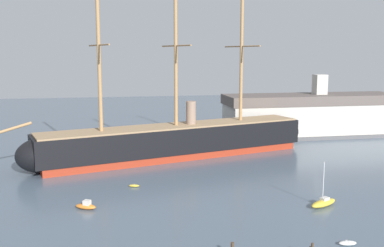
{
  "coord_description": "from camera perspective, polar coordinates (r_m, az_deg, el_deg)",
  "views": [
    {
      "loc": [
        -16.7,
        -36.93,
        22.46
      ],
      "look_at": [
        -2.33,
        38.17,
        10.45
      ],
      "focal_mm": 41.58,
      "sensor_mm": 36.0,
      "label": 1
    }
  ],
  "objects": [
    {
      "name": "tall_ship",
      "position": [
        96.98,
        -2.03,
        -2.18
      ],
      "size": [
        70.54,
        25.92,
        34.74
      ],
      "color": "maroon",
      "rests_on": "ground"
    },
    {
      "name": "dinghy_alongside_bow",
      "position": [
        77.13,
        -7.43,
        -7.92
      ],
      "size": [
        1.93,
        1.23,
        0.42
      ],
      "color": "gold",
      "rests_on": "ground"
    },
    {
      "name": "dockside_warehouse_right",
      "position": [
        127.66,
        15.13,
        1.07
      ],
      "size": [
        52.76,
        15.55,
        16.85
      ],
      "color": "#565659",
      "rests_on": "ground"
    },
    {
      "name": "dinghy_far_left",
      "position": [
        96.46,
        -15.89,
        -4.71
      ],
      "size": [
        2.5,
        1.14,
        0.59
      ],
      "color": "gold",
      "rests_on": "ground"
    },
    {
      "name": "dinghy_foreground_right",
      "position": [
        57.6,
        19.33,
        -14.27
      ],
      "size": [
        2.24,
        1.16,
        0.51
      ],
      "color": "silver",
      "rests_on": "ground"
    },
    {
      "name": "motorboat_mid_left",
      "position": [
        67.84,
        -13.45,
        -10.24
      ],
      "size": [
        3.46,
        2.67,
        1.35
      ],
      "color": "orange",
      "rests_on": "ground"
    },
    {
      "name": "sailboat_distant_centre",
      "position": [
        105.44,
        -0.86,
        -3.16
      ],
      "size": [
        2.17,
        3.65,
        4.56
      ],
      "color": "#1E284C",
      "rests_on": "ground"
    },
    {
      "name": "sailboat_mid_right",
      "position": [
        69.9,
        16.52,
        -9.7
      ],
      "size": [
        5.38,
        3.73,
        6.81
      ],
      "color": "gold",
      "rests_on": "ground"
    }
  ]
}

